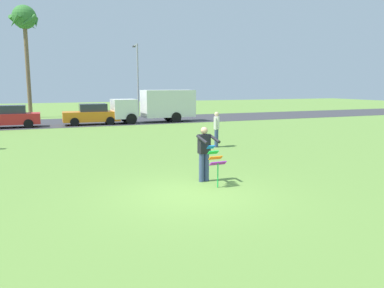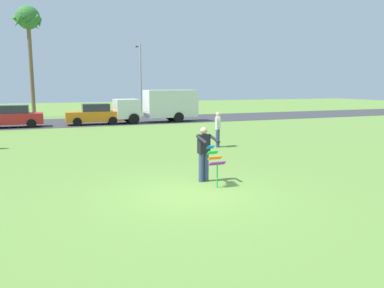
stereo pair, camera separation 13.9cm
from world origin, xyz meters
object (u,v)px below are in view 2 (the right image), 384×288
parked_car_orange (94,115)px  streetlight_pole (140,75)px  person_kite_flyer (204,152)px  palm_tree_right_near (28,23)px  parked_car_red (12,117)px  person_walker_near (218,128)px  kite_held (215,159)px  parked_truck_white_box (161,105)px

parked_car_orange → streetlight_pole: bearing=52.9°
person_kite_flyer → parked_car_orange: size_ratio=0.41×
palm_tree_right_near → parked_car_red: bearing=-98.5°
streetlight_pole → parked_car_orange: bearing=-127.1°
palm_tree_right_near → person_walker_near: palm_tree_right_near is taller
person_kite_flyer → kite_held: (0.07, -0.65, -0.13)m
parked_car_red → streetlight_pole: size_ratio=0.60×
kite_held → parked_car_orange: 19.80m
streetlight_pole → person_walker_near: streetlight_pole is taller
kite_held → parked_truck_white_box: (4.36, 19.78, 0.59)m
person_kite_flyer → streetlight_pole: streetlight_pole is taller
streetlight_pole → palm_tree_right_near: bearing=172.0°
person_kite_flyer → person_walker_near: same height
kite_held → parked_car_orange: size_ratio=0.28×
palm_tree_right_near → parked_truck_white_box: bearing=-41.4°
parked_truck_white_box → person_kite_flyer: bearing=-103.0°
parked_truck_white_box → streetlight_pole: bearing=89.1°
palm_tree_right_near → streetlight_pole: 11.03m
person_kite_flyer → parked_truck_white_box: (4.43, 19.12, 0.46)m
parked_car_red → kite_held: bearing=-71.2°
person_kite_flyer → kite_held: size_ratio=1.43×
parked_car_red → streetlight_pole: bearing=32.9°
parked_truck_white_box → palm_tree_right_near: bearing=138.6°
kite_held → person_walker_near: 7.32m
kite_held → palm_tree_right_near: (-5.45, 28.43, 7.76)m
kite_held → parked_car_red: 20.89m
parked_car_orange → parked_truck_white_box: bearing=0.0°
kite_held → streetlight_pole: 27.58m
kite_held → palm_tree_right_near: bearing=100.9°
parked_car_orange → kite_held: bearing=-87.1°
kite_held → parked_car_orange: bearing=92.9°
streetlight_pole → person_walker_near: size_ratio=4.05×
kite_held → parked_car_red: parked_car_red is taller
kite_held → palm_tree_right_near: 29.97m
streetlight_pole → kite_held: bearing=-99.4°
parked_car_red → parked_truck_white_box: parked_truck_white_box is taller
kite_held → streetlight_pole: size_ratio=0.17×
parked_truck_white_box → parked_car_red: bearing=180.0°
parked_car_orange → palm_tree_right_near: palm_tree_right_near is taller
streetlight_pole → person_walker_near: 20.73m
parked_car_red → person_walker_near: (9.97, -13.21, 0.16)m
kite_held → streetlight_pole: bearing=80.6°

